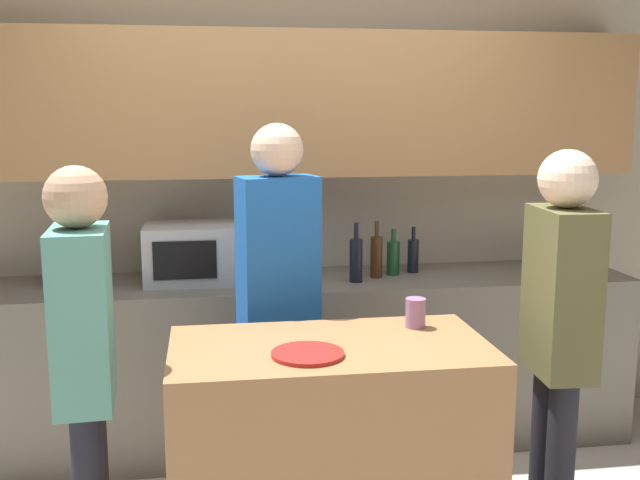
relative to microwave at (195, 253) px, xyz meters
name	(u,v)px	position (x,y,z in m)	size (l,w,h in m)	color
back_wall	(289,158)	(0.52, 0.22, 0.48)	(6.40, 0.40, 2.70)	#B2A893
back_counter	(296,362)	(0.52, -0.05, -0.61)	(3.60, 0.62, 0.91)	#6B665B
kitchen_island	(330,462)	(0.50, -1.25, -0.59)	(1.19, 0.65, 0.94)	#996B42
microwave	(195,253)	(0.00, 0.00, 0.00)	(0.52, 0.39, 0.30)	#B7BABC
toaster	(77,267)	(-0.60, 0.00, -0.06)	(0.26, 0.16, 0.18)	black
potted_plant	(560,234)	(2.02, 0.00, 0.05)	(0.14, 0.14, 0.39)	silver
bottle_0	(356,259)	(0.82, -0.15, -0.03)	(0.07, 0.07, 0.31)	black
bottle_1	(376,256)	(0.95, -0.06, -0.03)	(0.06, 0.06, 0.30)	#472814
bottle_2	(393,257)	(1.06, -0.01, -0.05)	(0.07, 0.07, 0.25)	#194723
bottle_3	(413,255)	(1.18, 0.03, -0.05)	(0.06, 0.06, 0.25)	black
plate_on_island	(308,354)	(0.40, -1.37, -0.12)	(0.26, 0.26, 0.01)	red
cup_0	(415,313)	(0.88, -1.08, -0.06)	(0.08, 0.08, 0.12)	#9C6EA1
person_left	(559,326)	(1.38, -1.31, -0.08)	(0.22, 0.35, 1.66)	black
person_center	(278,282)	(0.37, -0.66, -0.02)	(0.37, 0.26, 1.74)	black
person_right	(84,355)	(-0.37, -1.30, -0.10)	(0.21, 0.35, 1.62)	black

